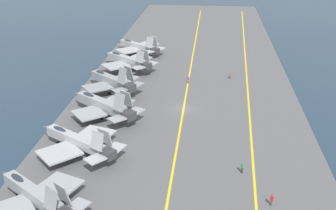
{
  "coord_description": "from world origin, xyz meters",
  "views": [
    {
      "loc": [
        -76.73,
        -4.89,
        34.56
      ],
      "look_at": [
        -4.18,
        2.69,
        2.9
      ],
      "focal_mm": 45.0,
      "sensor_mm": 36.0,
      "label": 1
    }
  ],
  "objects_px": {
    "parked_jet_second": "(77,141)",
    "crew_red_vest": "(272,200)",
    "parked_jet_third": "(103,105)",
    "parked_jet_fifth": "(127,60)",
    "crew_green_vest": "(242,167)",
    "parked_jet_nearest": "(35,195)",
    "parked_jet_fourth": "(111,80)",
    "crew_brown_vest": "(230,75)",
    "crew_purple_vest": "(188,79)",
    "parked_jet_sixth": "(138,46)"
  },
  "relations": [
    {
      "from": "parked_jet_second",
      "to": "crew_red_vest",
      "type": "bearing_deg",
      "value": -110.04
    },
    {
      "from": "parked_jet_third",
      "to": "parked_jet_fifth",
      "type": "relative_size",
      "value": 1.04
    },
    {
      "from": "parked_jet_third",
      "to": "crew_green_vest",
      "type": "distance_m",
      "value": 30.8
    },
    {
      "from": "crew_red_vest",
      "to": "crew_green_vest",
      "type": "xyz_separation_m",
      "value": [
        7.55,
        3.39,
        0.03
      ]
    },
    {
      "from": "parked_jet_nearest",
      "to": "parked_jet_second",
      "type": "bearing_deg",
      "value": -4.01
    },
    {
      "from": "crew_green_vest",
      "to": "parked_jet_fifth",
      "type": "bearing_deg",
      "value": 29.99
    },
    {
      "from": "parked_jet_fourth",
      "to": "crew_green_vest",
      "type": "distance_m",
      "value": 40.21
    },
    {
      "from": "parked_jet_third",
      "to": "crew_brown_vest",
      "type": "height_order",
      "value": "parked_jet_third"
    },
    {
      "from": "parked_jet_second",
      "to": "crew_red_vest",
      "type": "xyz_separation_m",
      "value": [
        -10.68,
        -29.28,
        -1.28
      ]
    },
    {
      "from": "parked_jet_nearest",
      "to": "crew_brown_vest",
      "type": "distance_m",
      "value": 59.2
    },
    {
      "from": "parked_jet_fifth",
      "to": "crew_green_vest",
      "type": "distance_m",
      "value": 52.08
    },
    {
      "from": "parked_jet_second",
      "to": "crew_brown_vest",
      "type": "height_order",
      "value": "parked_jet_second"
    },
    {
      "from": "parked_jet_fourth",
      "to": "crew_brown_vest",
      "type": "xyz_separation_m",
      "value": [
        11.26,
        -26.17,
        -1.71
      ]
    },
    {
      "from": "parked_jet_nearest",
      "to": "parked_jet_fifth",
      "type": "distance_m",
      "value": 56.73
    },
    {
      "from": "parked_jet_third",
      "to": "parked_jet_second",
      "type": "bearing_deg",
      "value": 177.77
    },
    {
      "from": "parked_jet_second",
      "to": "crew_purple_vest",
      "type": "bearing_deg",
      "value": -24.72
    },
    {
      "from": "parked_jet_second",
      "to": "crew_purple_vest",
      "type": "distance_m",
      "value": 37.51
    },
    {
      "from": "crew_red_vest",
      "to": "crew_purple_vest",
      "type": "xyz_separation_m",
      "value": [
        44.73,
        13.6,
        -0.01
      ]
    },
    {
      "from": "parked_jet_second",
      "to": "parked_jet_fifth",
      "type": "bearing_deg",
      "value": 0.18
    },
    {
      "from": "crew_green_vest",
      "to": "crew_purple_vest",
      "type": "relative_size",
      "value": 1.03
    },
    {
      "from": "parked_jet_nearest",
      "to": "parked_jet_fifth",
      "type": "bearing_deg",
      "value": -0.91
    },
    {
      "from": "parked_jet_second",
      "to": "crew_green_vest",
      "type": "height_order",
      "value": "parked_jet_second"
    },
    {
      "from": "parked_jet_third",
      "to": "crew_brown_vest",
      "type": "relative_size",
      "value": 9.09
    },
    {
      "from": "parked_jet_second",
      "to": "parked_jet_third",
      "type": "relative_size",
      "value": 0.99
    },
    {
      "from": "parked_jet_third",
      "to": "crew_red_vest",
      "type": "relative_size",
      "value": 9.25
    },
    {
      "from": "parked_jet_nearest",
      "to": "parked_jet_fifth",
      "type": "relative_size",
      "value": 0.95
    },
    {
      "from": "crew_green_vest",
      "to": "crew_purple_vest",
      "type": "xyz_separation_m",
      "value": [
        37.18,
        10.21,
        -0.03
      ]
    },
    {
      "from": "parked_jet_third",
      "to": "parked_jet_fifth",
      "type": "height_order",
      "value": "parked_jet_third"
    },
    {
      "from": "parked_jet_second",
      "to": "crew_brown_vest",
      "type": "distance_m",
      "value": 45.88
    },
    {
      "from": "parked_jet_fourth",
      "to": "crew_purple_vest",
      "type": "xyz_separation_m",
      "value": [
        7.13,
        -16.46,
        -1.73
      ]
    },
    {
      "from": "parked_jet_sixth",
      "to": "crew_brown_vest",
      "type": "bearing_deg",
      "value": -126.22
    },
    {
      "from": "parked_jet_nearest",
      "to": "crew_green_vest",
      "type": "relative_size",
      "value": 8.24
    },
    {
      "from": "parked_jet_second",
      "to": "crew_brown_vest",
      "type": "xyz_separation_m",
      "value": [
        38.19,
        -25.39,
        -1.26
      ]
    },
    {
      "from": "parked_jet_fourth",
      "to": "crew_red_vest",
      "type": "bearing_deg",
      "value": -141.37
    },
    {
      "from": "crew_purple_vest",
      "to": "parked_jet_fifth",
      "type": "bearing_deg",
      "value": 63.45
    },
    {
      "from": "parked_jet_second",
      "to": "crew_purple_vest",
      "type": "relative_size",
      "value": 9.24
    },
    {
      "from": "parked_jet_fourth",
      "to": "parked_jet_sixth",
      "type": "bearing_deg",
      "value": -1.62
    },
    {
      "from": "parked_jet_sixth",
      "to": "crew_brown_vest",
      "type": "height_order",
      "value": "parked_jet_sixth"
    },
    {
      "from": "parked_jet_sixth",
      "to": "parked_jet_second",
      "type": "bearing_deg",
      "value": 179.94
    },
    {
      "from": "crew_purple_vest",
      "to": "parked_jet_sixth",
      "type": "bearing_deg",
      "value": 34.54
    },
    {
      "from": "parked_jet_fifth",
      "to": "parked_jet_sixth",
      "type": "height_order",
      "value": "parked_jet_fifth"
    },
    {
      "from": "crew_red_vest",
      "to": "parked_jet_third",
      "type": "bearing_deg",
      "value": 48.93
    },
    {
      "from": "crew_brown_vest",
      "to": "crew_red_vest",
      "type": "bearing_deg",
      "value": -175.45
    },
    {
      "from": "parked_jet_fourth",
      "to": "crew_green_vest",
      "type": "relative_size",
      "value": 7.95
    },
    {
      "from": "parked_jet_second",
      "to": "parked_jet_sixth",
      "type": "distance_m",
      "value": 56.74
    },
    {
      "from": "parked_jet_sixth",
      "to": "parked_jet_nearest",
      "type": "bearing_deg",
      "value": 179.12
    },
    {
      "from": "parked_jet_nearest",
      "to": "parked_jet_sixth",
      "type": "height_order",
      "value": "parked_jet_nearest"
    },
    {
      "from": "parked_jet_third",
      "to": "crew_purple_vest",
      "type": "relative_size",
      "value": 9.31
    },
    {
      "from": "parked_jet_third",
      "to": "parked_jet_fifth",
      "type": "xyz_separation_m",
      "value": [
        27.6,
        0.69,
        0.23
      ]
    },
    {
      "from": "parked_jet_sixth",
      "to": "crew_purple_vest",
      "type": "xyz_separation_m",
      "value": [
        -22.68,
        -15.62,
        -1.21
      ]
    }
  ]
}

